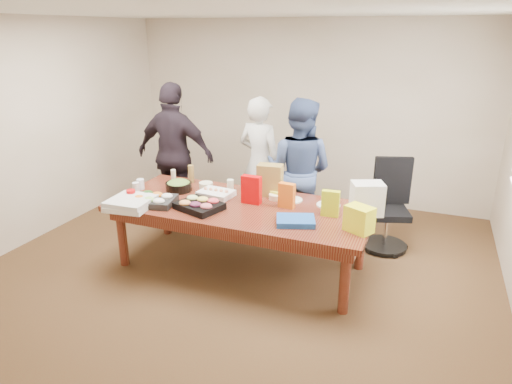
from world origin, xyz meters
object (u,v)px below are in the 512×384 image
at_px(sheet_cake, 216,194).
at_px(office_chair, 388,208).
at_px(person_center, 260,162).
at_px(person_right, 299,171).
at_px(salad_bowl, 179,187).
at_px(conference_table, 241,236).

bearing_deg(sheet_cake, office_chair, 32.59).
xyz_separation_m(person_center, person_right, (0.61, -0.24, 0.02)).
relative_size(person_right, salad_bowl, 5.83).
bearing_deg(salad_bowl, sheet_cake, -1.72).
bearing_deg(office_chair, conference_table, -162.66).
bearing_deg(person_center, office_chair, -173.06).
relative_size(conference_table, office_chair, 2.64).
relative_size(person_center, salad_bowl, 5.68).
height_order(office_chair, sheet_cake, office_chair).
distance_m(office_chair, person_center, 1.74).
bearing_deg(salad_bowl, office_chair, 21.19).
bearing_deg(salad_bowl, person_center, 60.30).
height_order(conference_table, person_right, person_right).
relative_size(office_chair, person_right, 0.59).
height_order(person_right, salad_bowl, person_right).
bearing_deg(person_right, office_chair, -172.00).
height_order(conference_table, sheet_cake, sheet_cake).
relative_size(office_chair, person_center, 0.61).
bearing_deg(person_center, conference_table, 113.96).
bearing_deg(person_center, salad_bowl, 73.02).
distance_m(person_center, sheet_cake, 1.09).
distance_m(office_chair, sheet_cake, 2.05).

